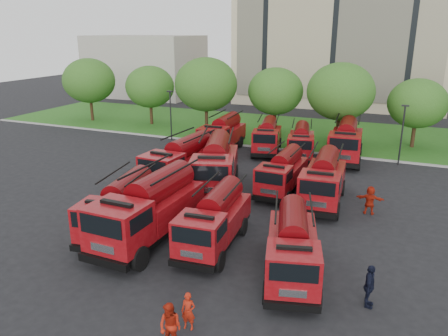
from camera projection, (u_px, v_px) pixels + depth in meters
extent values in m
plane|color=black|center=(176.00, 219.00, 26.48)|extent=(140.00, 140.00, 0.00)
cube|color=#215216|center=(288.00, 131.00, 49.28)|extent=(70.00, 16.00, 0.12)
cube|color=gray|center=(266.00, 148.00, 42.16)|extent=(70.00, 0.30, 0.14)
cube|color=beige|center=(344.00, 18.00, 64.07)|extent=(30.00, 14.00, 25.00)
cube|color=black|center=(336.00, 17.00, 57.83)|extent=(28.00, 0.15, 22.00)
cube|color=#9B958A|center=(146.00, 66.00, 74.69)|extent=(18.00, 12.00, 10.00)
cylinder|color=#382314|center=(92.00, 111.00, 54.28)|extent=(0.36, 0.36, 2.62)
ellipsoid|color=#244D16|center=(89.00, 81.00, 53.15)|extent=(6.30, 6.30, 5.36)
cylinder|color=#382314|center=(151.00, 115.00, 52.23)|extent=(0.36, 0.36, 2.38)
ellipsoid|color=#244D16|center=(150.00, 87.00, 51.21)|extent=(5.71, 5.71, 4.86)
cylinder|color=#382314|center=(206.00, 121.00, 47.89)|extent=(0.36, 0.36, 2.80)
ellipsoid|color=#244D16|center=(206.00, 84.00, 46.68)|extent=(6.72, 6.72, 5.71)
cylinder|color=#382314|center=(274.00, 123.00, 47.54)|extent=(0.36, 0.36, 2.45)
ellipsoid|color=#244D16|center=(276.00, 91.00, 46.49)|extent=(5.88, 5.88, 5.00)
cylinder|color=#382314|center=(338.00, 130.00, 43.59)|extent=(0.36, 0.36, 2.73)
ellipsoid|color=#244D16|center=(341.00, 91.00, 42.41)|extent=(6.55, 6.55, 5.57)
cylinder|color=#382314|center=(413.00, 137.00, 41.94)|extent=(0.36, 0.36, 2.27)
ellipsoid|color=#244D16|center=(418.00, 103.00, 40.96)|extent=(5.46, 5.46, 4.64)
cylinder|color=black|center=(171.00, 116.00, 44.52)|extent=(0.14, 0.14, 5.00)
cube|color=black|center=(170.00, 91.00, 43.74)|extent=(0.60, 0.25, 0.12)
cylinder|color=black|center=(402.00, 136.00, 36.37)|extent=(0.14, 0.14, 5.00)
cube|color=black|center=(405.00, 106.00, 35.59)|extent=(0.60, 0.25, 0.12)
cube|color=black|center=(122.00, 221.00, 24.72)|extent=(3.22, 6.87, 0.28)
cube|color=black|center=(92.00, 250.00, 21.63)|extent=(2.37, 0.62, 0.33)
cube|color=maroon|center=(101.00, 220.00, 22.30)|extent=(2.62, 2.43, 1.84)
cube|color=black|center=(89.00, 221.00, 21.19)|extent=(1.96, 0.37, 0.80)
cube|color=maroon|center=(129.00, 202.00, 25.45)|extent=(2.99, 4.66, 1.23)
cylinder|color=#4E0307|center=(128.00, 186.00, 25.15)|extent=(2.04, 4.14, 1.42)
cylinder|color=black|center=(82.00, 240.00, 22.72)|extent=(0.50, 1.08, 1.04)
cylinder|color=black|center=(120.00, 245.00, 22.23)|extent=(0.50, 1.08, 1.04)
cylinder|color=black|center=(119.00, 210.00, 26.57)|extent=(0.50, 1.08, 1.04)
cylinder|color=black|center=(152.00, 213.00, 26.08)|extent=(0.50, 1.08, 1.04)
cube|color=black|center=(151.00, 228.00, 23.71)|extent=(2.76, 7.83, 0.33)
cube|color=black|center=(103.00, 262.00, 20.31)|extent=(2.78, 0.35, 0.39)
cube|color=maroon|center=(118.00, 226.00, 21.02)|extent=(2.78, 2.51, 2.16)
cube|color=black|center=(101.00, 226.00, 19.80)|extent=(2.33, 0.12, 0.94)
cube|color=maroon|center=(162.00, 205.00, 24.50)|extent=(2.85, 5.17, 1.44)
cylinder|color=#4E0307|center=(161.00, 185.00, 24.14)|extent=(1.79, 4.70, 1.66)
cylinder|color=black|center=(97.00, 248.00, 21.75)|extent=(0.42, 1.23, 1.22)
cylinder|color=black|center=(139.00, 258.00, 20.74)|extent=(0.42, 1.23, 1.22)
cylinder|color=black|center=(151.00, 212.00, 25.98)|extent=(0.42, 1.23, 1.22)
cylinder|color=black|center=(189.00, 220.00, 24.97)|extent=(0.42, 1.23, 1.22)
cube|color=black|center=(215.00, 235.00, 23.13)|extent=(2.63, 6.58, 0.28)
cube|color=black|center=(192.00, 266.00, 20.20)|extent=(2.31, 0.42, 0.32)
cube|color=maroon|center=(200.00, 235.00, 20.82)|extent=(2.41, 2.20, 1.79)
cube|color=black|center=(191.00, 236.00, 19.77)|extent=(1.93, 0.20, 0.78)
cube|color=maroon|center=(221.00, 215.00, 23.82)|extent=(2.59, 4.39, 1.19)
cylinder|color=#4E0307|center=(221.00, 198.00, 23.53)|extent=(1.69, 3.96, 1.38)
cylinder|color=black|center=(178.00, 254.00, 21.31)|extent=(0.40, 1.03, 1.01)
cylinder|color=black|center=(219.00, 261.00, 20.69)|extent=(0.40, 1.03, 1.01)
cylinder|color=black|center=(207.00, 221.00, 24.97)|extent=(0.40, 1.03, 1.01)
cylinder|color=black|center=(243.00, 226.00, 24.34)|extent=(0.40, 1.03, 1.01)
cube|color=black|center=(292.00, 264.00, 20.28)|extent=(3.65, 6.69, 0.27)
cube|color=black|center=(292.00, 306.00, 17.25)|extent=(2.26, 0.80, 0.32)
cube|color=maroon|center=(293.00, 269.00, 17.91)|extent=(2.67, 2.51, 1.77)
cube|color=black|center=(294.00, 273.00, 16.83)|extent=(1.86, 0.53, 0.77)
cube|color=maroon|center=(292.00, 240.00, 21.01)|extent=(3.23, 4.62, 1.18)
cylinder|color=#4E0307|center=(293.00, 222.00, 20.71)|extent=(2.30, 4.04, 1.36)
cylinder|color=black|center=(267.00, 293.00, 18.22)|extent=(0.56, 1.05, 1.00)
cylinder|color=black|center=(318.00, 297.00, 17.94)|extent=(0.56, 1.05, 1.00)
cylinder|color=black|center=(270.00, 248.00, 22.00)|extent=(0.56, 1.05, 1.00)
cylinder|color=black|center=(313.00, 250.00, 21.72)|extent=(0.56, 1.05, 1.00)
cube|color=black|center=(182.00, 175.00, 32.39)|extent=(2.86, 7.48, 0.31)
cube|color=black|center=(153.00, 191.00, 29.23)|extent=(2.63, 0.42, 0.37)
cube|color=maroon|center=(162.00, 169.00, 29.88)|extent=(2.71, 2.46, 2.05)
cube|color=black|center=(152.00, 167.00, 28.74)|extent=(2.20, 0.19, 0.89)
cube|color=maroon|center=(190.00, 160.00, 33.12)|extent=(2.87, 4.98, 1.36)
cylinder|color=#4E0307|center=(189.00, 146.00, 32.78)|extent=(1.84, 4.50, 1.57)
cylinder|color=black|center=(147.00, 185.00, 30.61)|extent=(0.44, 1.17, 1.15)
cylinder|color=black|center=(176.00, 190.00, 29.58)|extent=(0.44, 1.17, 1.15)
cylinder|color=black|center=(182.00, 167.00, 34.54)|extent=(0.44, 1.17, 1.15)
cylinder|color=black|center=(208.00, 171.00, 33.52)|extent=(0.44, 1.17, 1.15)
cube|color=black|center=(216.00, 179.00, 31.27)|extent=(4.89, 8.22, 0.33)
cube|color=black|center=(210.00, 201.00, 27.53)|extent=(2.74, 1.14, 0.39)
cube|color=maroon|center=(212.00, 175.00, 28.35)|extent=(3.37, 3.19, 2.18)
cube|color=black|center=(210.00, 173.00, 27.01)|extent=(2.24, 0.79, 0.95)
cube|color=maroon|center=(217.00, 163.00, 32.17)|extent=(4.21, 5.73, 1.45)
cylinder|color=#4E0307|center=(217.00, 147.00, 31.81)|extent=(3.06, 4.98, 1.67)
cylinder|color=black|center=(192.00, 195.00, 28.65)|extent=(0.76, 1.29, 1.23)
cylinder|color=black|center=(231.00, 196.00, 28.46)|extent=(0.76, 1.29, 1.23)
cylinder|color=black|center=(202.00, 172.00, 33.31)|extent=(0.76, 1.29, 1.23)
cylinder|color=black|center=(235.00, 173.00, 33.12)|extent=(0.76, 1.29, 1.23)
cube|color=black|center=(282.00, 184.00, 30.82)|extent=(2.14, 6.20, 0.26)
cube|color=black|center=(268.00, 200.00, 28.11)|extent=(2.20, 0.26, 0.31)
cube|color=maroon|center=(273.00, 180.00, 28.68)|extent=(2.19, 1.98, 1.72)
cube|color=black|center=(269.00, 178.00, 27.70)|extent=(1.85, 0.08, 0.75)
cube|color=maroon|center=(286.00, 171.00, 31.45)|extent=(2.23, 4.09, 1.14)
cylinder|color=#4E0307|center=(287.00, 158.00, 31.16)|extent=(1.39, 3.72, 1.32)
cylinder|color=black|center=(258.00, 194.00, 29.25)|extent=(0.33, 0.97, 0.97)
cylinder|color=black|center=(287.00, 198.00, 28.46)|extent=(0.33, 0.97, 0.97)
cylinder|color=black|center=(275.00, 177.00, 32.62)|extent=(0.33, 0.97, 0.97)
cylinder|color=black|center=(302.00, 180.00, 31.83)|extent=(0.33, 0.97, 0.97)
cube|color=black|center=(322.00, 193.00, 28.91)|extent=(2.75, 7.01, 0.29)
cube|color=black|center=(316.00, 214.00, 25.78)|extent=(2.46, 0.42, 0.34)
cube|color=maroon|center=(319.00, 189.00, 26.45)|extent=(2.55, 2.33, 1.91)
cube|color=black|center=(317.00, 188.00, 25.32)|extent=(2.06, 0.20, 0.83)
cube|color=maroon|center=(325.00, 177.00, 29.64)|extent=(2.73, 4.67, 1.27)
cylinder|color=#4E0307|center=(326.00, 162.00, 29.33)|extent=(1.77, 4.21, 1.47)
cylinder|color=black|center=(299.00, 207.00, 26.98)|extent=(0.42, 1.10, 1.08)
cylinder|color=black|center=(336.00, 211.00, 26.29)|extent=(0.42, 1.10, 1.08)
cylinder|color=black|center=(309.00, 184.00, 30.88)|extent=(0.42, 1.10, 1.08)
cylinder|color=black|center=(342.00, 188.00, 30.19)|extent=(0.42, 1.10, 1.08)
cube|color=black|center=(223.00, 144.00, 41.16)|extent=(2.64, 7.08, 0.30)
cube|color=black|center=(209.00, 154.00, 38.01)|extent=(2.50, 0.37, 0.35)
cube|color=maroon|center=(213.00, 138.00, 38.68)|extent=(2.55, 2.31, 1.94)
cube|color=black|center=(208.00, 136.00, 37.55)|extent=(2.09, 0.15, 0.85)
cube|color=maroon|center=(227.00, 133.00, 41.90)|extent=(2.67, 4.70, 1.30)
cylinder|color=#4E0307|center=(227.00, 123.00, 41.58)|extent=(1.70, 4.25, 1.49)
cylinder|color=black|center=(201.00, 151.00, 39.25)|extent=(0.40, 1.11, 1.10)
cylinder|color=black|center=(225.00, 153.00, 38.50)|extent=(0.40, 1.11, 1.10)
cylinder|color=black|center=(218.00, 140.00, 43.17)|extent=(0.40, 1.11, 1.10)
cylinder|color=black|center=(240.00, 142.00, 42.43)|extent=(0.40, 1.11, 1.10)
cube|color=black|center=(267.00, 146.00, 40.81)|extent=(3.42, 6.69, 0.27)
cube|color=black|center=(264.00, 156.00, 37.80)|extent=(2.28, 0.71, 0.32)
cube|color=maroon|center=(265.00, 141.00, 38.45)|extent=(2.61, 2.44, 1.78)
cube|color=black|center=(264.00, 139.00, 37.37)|extent=(1.88, 0.46, 0.78)
cube|color=maroon|center=(268.00, 136.00, 41.53)|extent=(3.08, 4.58, 1.19)
cylinder|color=#4E0307|center=(269.00, 126.00, 41.24)|extent=(2.16, 4.03, 1.37)
cylinder|color=black|center=(253.00, 153.00, 38.80)|extent=(0.53, 1.05, 1.00)
cylinder|color=black|center=(277.00, 154.00, 38.44)|extent=(0.53, 1.05, 1.00)
cylinder|color=black|center=(258.00, 142.00, 42.56)|extent=(0.53, 1.05, 1.00)
cylinder|color=black|center=(279.00, 143.00, 42.20)|extent=(0.53, 1.05, 1.00)
cube|color=black|center=(301.00, 152.00, 38.96)|extent=(3.24, 6.47, 0.26)
cube|color=black|center=(299.00, 162.00, 36.04)|extent=(2.21, 0.66, 0.31)
cube|color=maroon|center=(300.00, 147.00, 36.68)|extent=(2.51, 2.34, 1.72)
cube|color=black|center=(300.00, 145.00, 35.63)|extent=(1.83, 0.42, 0.75)
cube|color=maroon|center=(301.00, 141.00, 39.65)|extent=(2.94, 4.42, 1.15)
cylinder|color=#4E0307|center=(302.00, 131.00, 39.37)|extent=(2.05, 3.90, 1.32)
cylinder|color=black|center=(288.00, 159.00, 37.03)|extent=(0.50, 1.01, 0.97)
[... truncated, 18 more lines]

